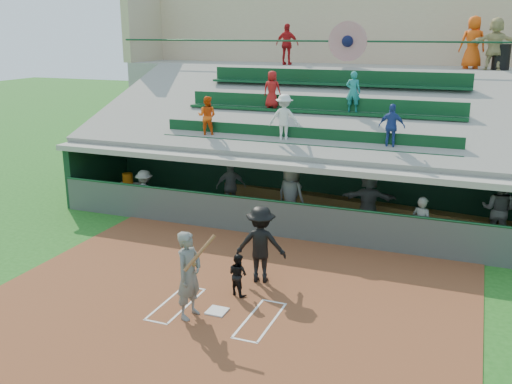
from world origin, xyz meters
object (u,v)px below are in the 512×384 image
at_px(white_table, 129,193).
at_px(trash_bin, 501,57).
at_px(home_plate, 217,311).
at_px(water_cooler, 128,178).
at_px(catcher, 238,274).
at_px(batter_at_plate, 189,275).

bearing_deg(white_table, trash_bin, 23.00).
distance_m(home_plate, water_cooler, 9.17).
relative_size(white_table, trash_bin, 0.84).
bearing_deg(white_table, catcher, -44.83).
bearing_deg(water_cooler, batter_at_plate, -48.21).
height_order(white_table, water_cooler, water_cooler).
distance_m(catcher, trash_bin, 13.82).
bearing_deg(batter_at_plate, home_plate, 40.57).
distance_m(white_table, water_cooler, 0.53).
distance_m(home_plate, catcher, 1.09).
bearing_deg(batter_at_plate, water_cooler, 131.79).
bearing_deg(home_plate, water_cooler, 135.56).
distance_m(batter_at_plate, trash_bin, 15.07).
relative_size(home_plate, water_cooler, 1.17).
height_order(home_plate, trash_bin, trash_bin).
bearing_deg(home_plate, white_table, 135.66).
bearing_deg(trash_bin, home_plate, -113.22).
relative_size(catcher, water_cooler, 2.76).
relative_size(water_cooler, trash_bin, 0.40).
height_order(home_plate, catcher, catcher).
bearing_deg(catcher, home_plate, 104.91).
height_order(home_plate, water_cooler, water_cooler).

